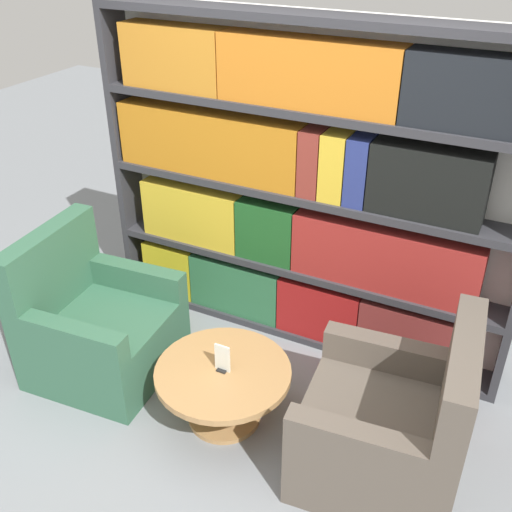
% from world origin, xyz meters
% --- Properties ---
extents(ground_plane, '(14.00, 14.00, 0.00)m').
position_xyz_m(ground_plane, '(0.00, 0.00, 0.00)').
color(ground_plane, gray).
extents(bookshelf, '(2.82, 0.30, 2.19)m').
position_xyz_m(bookshelf, '(-0.03, 1.35, 1.08)').
color(bookshelf, silver).
rests_on(bookshelf, ground_plane).
extents(armchair_left, '(0.88, 0.89, 0.97)m').
position_xyz_m(armchair_left, '(-1.03, 0.38, 0.32)').
color(armchair_left, '#336047').
rests_on(armchair_left, ground_plane).
extents(armchair_right, '(0.89, 0.90, 0.97)m').
position_xyz_m(armchair_right, '(0.93, 0.39, 0.32)').
color(armchair_right, brown).
rests_on(armchair_right, ground_plane).
extents(coffee_table, '(0.80, 0.80, 0.38)m').
position_xyz_m(coffee_table, '(-0.05, 0.32, 0.27)').
color(coffee_table, '#AD7F4C').
rests_on(coffee_table, ground_plane).
extents(table_sign, '(0.10, 0.06, 0.18)m').
position_xyz_m(table_sign, '(-0.05, 0.32, 0.46)').
color(table_sign, black).
rests_on(table_sign, coffee_table).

